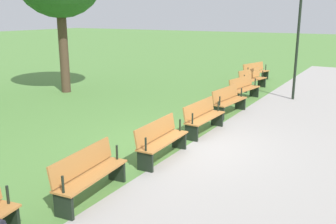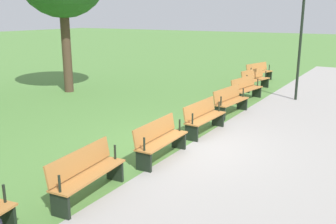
{
  "view_description": "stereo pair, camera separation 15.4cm",
  "coord_description": "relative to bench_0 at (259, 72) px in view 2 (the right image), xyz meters",
  "views": [
    {
      "loc": [
        8.32,
        4.24,
        3.29
      ],
      "look_at": [
        0.0,
        -0.56,
        0.8
      ],
      "focal_mm": 40.74,
      "sensor_mm": 36.0,
      "label": 1
    },
    {
      "loc": [
        8.25,
        4.37,
        3.29
      ],
      "look_at": [
        0.0,
        -0.56,
        0.8
      ],
      "focal_mm": 40.74,
      "sensor_mm": 36.0,
      "label": 2
    }
  ],
  "objects": [
    {
      "name": "ground_plane",
      "position": [
        10.3,
        1.45,
        -0.47
      ],
      "size": [
        120.0,
        120.0,
        0.0
      ],
      "primitive_type": "plane",
      "color": "#54843D"
    },
    {
      "name": "path_paving",
      "position": [
        10.3,
        4.58,
        -0.47
      ],
      "size": [
        35.13,
        6.18,
        0.01
      ],
      "primitive_type": "cube",
      "color": "#A39E99",
      "rests_on": "ground"
    },
    {
      "name": "bench_0",
      "position": [
        0.0,
        0.0,
        0.0
      ],
      "size": [
        1.8,
        0.92,
        0.89
      ],
      "rotation": [
        0.0,
        0.0,
        -0.27
      ],
      "color": "#B27538",
      "rests_on": "ground"
    },
    {
      "name": "bench_1",
      "position": [
        2.25,
        0.54,
        0.0
      ],
      "size": [
        1.8,
        0.82,
        0.89
      ],
      "rotation": [
        0.0,
        0.0,
        -0.21
      ],
      "color": "#B27538",
      "rests_on": "ground"
    },
    {
      "name": "bench_2",
      "position": [
        4.53,
        0.95,
        0.0
      ],
      "size": [
        1.79,
        0.72,
        0.89
      ],
      "rotation": [
        0.0,
        0.0,
        -0.15
      ],
      "color": "#B27538",
      "rests_on": "ground"
    },
    {
      "name": "bench_3",
      "position": [
        6.83,
        1.23,
        0.0
      ],
      "size": [
        1.78,
        0.63,
        0.89
      ],
      "rotation": [
        0.0,
        0.0,
        -0.09
      ],
      "color": "#B27538",
      "rests_on": "ground"
    },
    {
      "name": "bench_4",
      "position": [
        9.15,
        1.36,
        0.0
      ],
      "size": [
        1.75,
        0.52,
        0.89
      ],
      "rotation": [
        0.0,
        0.0,
        -0.03
      ],
      "color": "#B27538",
      "rests_on": "ground"
    },
    {
      "name": "bench_5",
      "position": [
        11.46,
        1.36,
        0.0
      ],
      "size": [
        1.75,
        0.52,
        0.89
      ],
      "rotation": [
        0.0,
        0.0,
        0.03
      ],
      "color": "#B27538",
      "rests_on": "ground"
    },
    {
      "name": "bench_6",
      "position": [
        13.77,
        1.23,
        0.0
      ],
      "size": [
        1.78,
        0.63,
        0.89
      ],
      "rotation": [
        0.0,
        0.0,
        0.09
      ],
      "color": "#B27538",
      "rests_on": "ground"
    },
    {
      "name": "lamp_post",
      "position": [
        3.4,
        2.61,
        2.44
      ],
      "size": [
        0.32,
        0.32,
        4.22
      ],
      "color": "black",
      "rests_on": "ground"
    }
  ]
}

